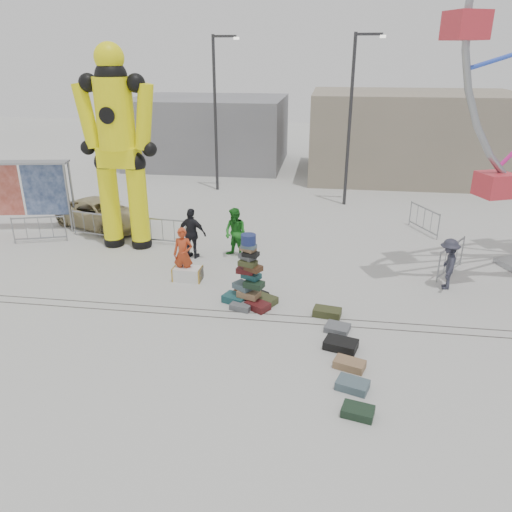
# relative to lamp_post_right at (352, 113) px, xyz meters

# --- Properties ---
(ground) EXTENTS (90.00, 90.00, 0.00)m
(ground) POSITION_rel_lamp_post_right_xyz_m (-3.09, -13.00, -4.48)
(ground) COLOR #9E9E99
(ground) RESTS_ON ground
(track_line_near) EXTENTS (40.00, 0.04, 0.01)m
(track_line_near) POSITION_rel_lamp_post_right_xyz_m (-3.09, -12.40, -4.48)
(track_line_near) COLOR #47443F
(track_line_near) RESTS_ON ground
(track_line_far) EXTENTS (40.00, 0.04, 0.01)m
(track_line_far) POSITION_rel_lamp_post_right_xyz_m (-3.09, -12.00, -4.48)
(track_line_far) COLOR #47443F
(track_line_far) RESTS_ON ground
(building_right) EXTENTS (12.00, 8.00, 5.00)m
(building_right) POSITION_rel_lamp_post_right_xyz_m (3.91, 7.00, -1.98)
(building_right) COLOR gray
(building_right) RESTS_ON ground
(building_left) EXTENTS (10.00, 8.00, 4.40)m
(building_left) POSITION_rel_lamp_post_right_xyz_m (-9.09, 9.00, -2.28)
(building_left) COLOR gray
(building_left) RESTS_ON ground
(lamp_post_right) EXTENTS (1.41, 0.25, 8.00)m
(lamp_post_right) POSITION_rel_lamp_post_right_xyz_m (0.00, 0.00, 0.00)
(lamp_post_right) COLOR #2D2D30
(lamp_post_right) RESTS_ON ground
(lamp_post_left) EXTENTS (1.41, 0.25, 8.00)m
(lamp_post_left) POSITION_rel_lamp_post_right_xyz_m (-7.00, 2.00, 0.00)
(lamp_post_left) COLOR #2D2D30
(lamp_post_left) RESTS_ON ground
(suitcase_tower) EXTENTS (1.77, 1.47, 2.25)m
(suitcase_tower) POSITION_rel_lamp_post_right_xyz_m (-3.19, -11.38, -3.85)
(suitcase_tower) COLOR #1A4B4F
(suitcase_tower) RESTS_ON ground
(crash_test_dummy) EXTENTS (3.04, 1.35, 7.73)m
(crash_test_dummy) POSITION_rel_lamp_post_right_xyz_m (-8.71, -7.21, -0.41)
(crash_test_dummy) COLOR black
(crash_test_dummy) RESTS_ON ground
(banner_scaffold) EXTENTS (4.17, 1.44, 2.98)m
(banner_scaffold) POSITION_rel_lamp_post_right_xyz_m (-13.70, -6.00, -2.24)
(banner_scaffold) COLOR gray
(banner_scaffold) RESTS_ON ground
(steamer_trunk) EXTENTS (0.97, 0.58, 0.45)m
(steamer_trunk) POSITION_rel_lamp_post_right_xyz_m (-5.51, -10.00, -4.26)
(steamer_trunk) COLOR silver
(steamer_trunk) RESTS_ON ground
(row_case_0) EXTENTS (0.86, 0.59, 0.23)m
(row_case_0) POSITION_rel_lamp_post_right_xyz_m (-0.82, -11.85, -4.37)
(row_case_0) COLOR #3B3F1F
(row_case_0) RESTS_ON ground
(row_case_1) EXTENTS (0.77, 0.68, 0.17)m
(row_case_1) POSITION_rel_lamp_post_right_xyz_m (-0.53, -12.66, -4.40)
(row_case_1) COLOR slate
(row_case_1) RESTS_ON ground
(row_case_2) EXTENTS (0.96, 0.76, 0.23)m
(row_case_2) POSITION_rel_lamp_post_right_xyz_m (-0.45, -13.55, -4.37)
(row_case_2) COLOR black
(row_case_2) RESTS_ON ground
(row_case_3) EXTENTS (0.84, 0.64, 0.21)m
(row_case_3) POSITION_rel_lamp_post_right_xyz_m (-0.26, -14.39, -4.38)
(row_case_3) COLOR #916D4A
(row_case_3) RESTS_ON ground
(row_case_4) EXTENTS (0.83, 0.68, 0.21)m
(row_case_4) POSITION_rel_lamp_post_right_xyz_m (-0.21, -15.21, -4.38)
(row_case_4) COLOR #4A6069
(row_case_4) RESTS_ON ground
(row_case_5) EXTENTS (0.75, 0.59, 0.20)m
(row_case_5) POSITION_rel_lamp_post_right_xyz_m (-0.13, -16.11, -4.38)
(row_case_5) COLOR #1A2F1F
(row_case_5) RESTS_ON ground
(barricade_dummy_a) EXTENTS (1.93, 0.71, 1.10)m
(barricade_dummy_a) POSITION_rel_lamp_post_right_xyz_m (-12.36, -7.33, -3.93)
(barricade_dummy_a) COLOR gray
(barricade_dummy_a) RESTS_ON ground
(barricade_dummy_b) EXTENTS (1.98, 0.51, 1.10)m
(barricade_dummy_b) POSITION_rel_lamp_post_right_xyz_m (-10.42, -6.51, -3.93)
(barricade_dummy_b) COLOR gray
(barricade_dummy_b) RESTS_ON ground
(barricade_dummy_c) EXTENTS (2.00, 0.30, 1.10)m
(barricade_dummy_c) POSITION_rel_lamp_post_right_xyz_m (-7.38, -6.87, -3.93)
(barricade_dummy_c) COLOR gray
(barricade_dummy_c) RESTS_ON ground
(barricade_wheel_front) EXTENTS (1.21, 1.71, 1.10)m
(barricade_wheel_front) POSITION_rel_lamp_post_right_xyz_m (3.35, -8.18, -3.93)
(barricade_wheel_front) COLOR gray
(barricade_wheel_front) RESTS_ON ground
(barricade_wheel_back) EXTENTS (0.95, 1.85, 1.10)m
(barricade_wheel_back) POSITION_rel_lamp_post_right_xyz_m (3.14, -3.85, -3.93)
(barricade_wheel_back) COLOR gray
(barricade_wheel_back) RESTS_ON ground
(pedestrian_red) EXTENTS (0.67, 0.44, 1.82)m
(pedestrian_red) POSITION_rel_lamp_post_right_xyz_m (-5.63, -9.96, -3.57)
(pedestrian_red) COLOR #AE3818
(pedestrian_red) RESTS_ON ground
(pedestrian_green) EXTENTS (1.14, 1.07, 1.88)m
(pedestrian_green) POSITION_rel_lamp_post_right_xyz_m (-4.27, -7.73, -3.54)
(pedestrian_green) COLOR #1B6F1D
(pedestrian_green) RESTS_ON ground
(pedestrian_black) EXTENTS (1.18, 0.67, 1.90)m
(pedestrian_black) POSITION_rel_lamp_post_right_xyz_m (-5.85, -8.02, -3.53)
(pedestrian_black) COLOR black
(pedestrian_black) RESTS_ON ground
(pedestrian_grey) EXTENTS (0.78, 1.17, 1.69)m
(pedestrian_grey) POSITION_rel_lamp_post_right_xyz_m (2.96, -9.41, -3.64)
(pedestrian_grey) COLOR #292A37
(pedestrian_grey) RESTS_ON ground
(parked_suv) EXTENTS (4.88, 3.75, 1.23)m
(parked_suv) POSITION_rel_lamp_post_right_xyz_m (-10.65, -5.15, -3.87)
(parked_suv) COLOR tan
(parked_suv) RESTS_ON ground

